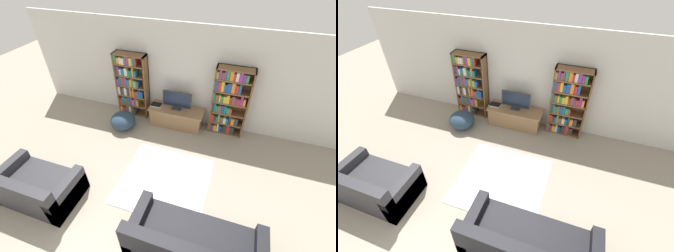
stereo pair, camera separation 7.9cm
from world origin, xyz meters
The scene contains 10 objects.
wall_back centered at (0.00, 4.23, 1.30)m, with size 8.80×0.06×2.60m.
bookshelf_left centered at (-1.47, 4.05, 0.91)m, with size 0.87×0.30×1.80m.
bookshelf_right centered at (1.15, 4.04, 0.92)m, with size 0.87×0.30×1.80m.
tv_stand centered at (-0.12, 3.89, 0.26)m, with size 1.46×0.55×0.51m.
television centered at (-0.12, 3.91, 0.78)m, with size 0.76×0.16×0.51m.
laptop centered at (-0.69, 3.90, 0.53)m, with size 0.30×0.22×0.03m.
area_rug centered at (0.21, 1.98, 0.01)m, with size 1.82×1.74×0.02m.
couch_left_sectional centered at (-1.98, 0.85, 0.29)m, with size 1.53×0.94×0.84m.
couch_right_sofa centered at (1.11, 0.76, 0.28)m, with size 2.09×0.91×0.87m.
beanbag_ottoman centered at (-1.43, 3.31, 0.23)m, with size 0.66×0.66×0.45m, color #23384C.
Camera 2 is at (1.29, -0.77, 3.93)m, focal length 24.00 mm.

